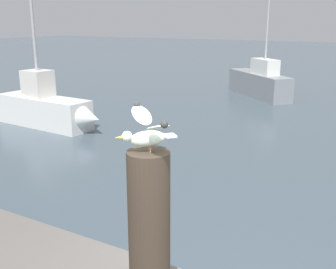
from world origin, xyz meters
name	(u,v)px	position (x,y,z in m)	size (l,w,h in m)	color
mooring_post	(149,232)	(-0.68, -0.48, 1.67)	(0.28, 0.28, 1.12)	#382D23
seagull	(147,132)	(-0.68, -0.48, 2.36)	(0.53, 0.48, 0.26)	tan
boat_white	(49,109)	(-8.14, 5.83, 0.54)	(3.81, 1.04, 3.58)	silver
boat_grey	(256,81)	(-4.58, 13.94, 0.58)	(3.73, 3.52, 4.25)	gray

